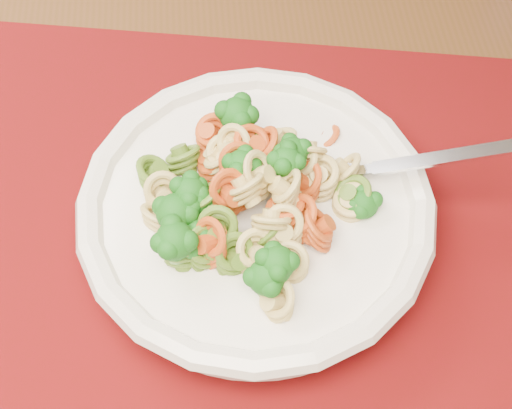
{
  "coord_description": "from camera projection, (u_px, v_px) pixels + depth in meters",
  "views": [
    {
      "loc": [
        0.32,
        -0.18,
        1.21
      ],
      "look_at": [
        0.32,
        0.1,
        0.77
      ],
      "focal_mm": 50.0,
      "sensor_mm": 36.0,
      "label": 1
    }
  ],
  "objects": [
    {
      "name": "placemat",
      "position": [
        232.0,
        219.0,
        0.56
      ],
      "size": [
        0.54,
        0.44,
        0.0
      ],
      "primitive_type": "cube",
      "rotation": [
        0.0,
        0.0,
        -0.09
      ],
      "color": "#5E040C",
      "rests_on": "dining_table"
    },
    {
      "name": "fork",
      "position": [
        339.0,
        174.0,
        0.53
      ],
      "size": [
        0.18,
        0.03,
        0.08
      ],
      "primitive_type": null,
      "rotation": [
        0.0,
        -0.35,
        -0.04
      ],
      "color": "silver",
      "rests_on": "pasta_bowl"
    },
    {
      "name": "dining_table",
      "position": [
        217.0,
        153.0,
        0.72
      ],
      "size": [
        1.44,
        1.0,
        0.73
      ],
      "rotation": [
        0.0,
        0.0,
        0.09
      ],
      "color": "#482914",
      "rests_on": "ground"
    },
    {
      "name": "pasta_bowl",
      "position": [
        256.0,
        212.0,
        0.53
      ],
      "size": [
        0.26,
        0.26,
        0.05
      ],
      "color": "silver",
      "rests_on": "placemat"
    },
    {
      "name": "pasta_broccoli_heap",
      "position": [
        256.0,
        200.0,
        0.51
      ],
      "size": [
        0.22,
        0.22,
        0.06
      ],
      "primitive_type": null,
      "color": "tan",
      "rests_on": "pasta_bowl"
    }
  ]
}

